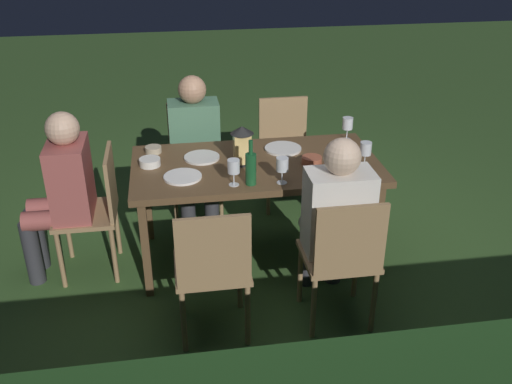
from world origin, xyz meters
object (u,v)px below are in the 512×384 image
chair_side_right_a (342,256)px  chair_head_far (96,207)px  chair_side_left_a (285,147)px  plate_a (283,149)px  bowl_bread (312,160)px  wine_glass_d (366,150)px  wine_glass_c (282,166)px  person_in_cream (334,216)px  green_bottle_on_table (251,168)px  person_in_rust (62,188)px  lantern_centerpiece (242,143)px  bowl_olives (153,149)px  plate_c (183,177)px  chair_side_right_b (213,267)px  plate_b (202,157)px  wine_glass_b (348,124)px  dining_table (256,171)px  person_in_green (195,144)px  bowl_salad (150,162)px  chair_side_left_b (195,152)px  wine_glass_a (234,168)px

chair_side_right_a → chair_head_far: bearing=-29.4°
chair_side_left_a → chair_side_right_a: size_ratio=1.00×
plate_a → bowl_bread: 0.30m
wine_glass_d → wine_glass_c: bearing=15.4°
person_in_cream → green_bottle_on_table: bearing=-34.6°
person_in_rust → lantern_centerpiece: bearing=-180.0°
chair_head_far → bowl_olives: 0.56m
person_in_cream → wine_glass_c: 0.45m
plate_c → wine_glass_d: bearing=179.7°
chair_side_left_a → chair_head_far: 1.66m
chair_side_right_b → wine_glass_c: bearing=-134.5°
person_in_cream → chair_side_left_a: bearing=-90.0°
chair_side_right_a → bowl_olives: size_ratio=7.73×
bowl_olives → plate_b: bearing=154.6°
chair_side_right_b → wine_glass_b: (-1.09, -1.12, 0.36)m
lantern_centerpiece → bowl_bread: (-0.46, 0.07, -0.12)m
plate_a → bowl_bread: bowl_bread is taller
dining_table → person_in_green: (0.37, -0.62, -0.03)m
green_bottle_on_table → wine_glass_c: 0.19m
chair_side_right_a → green_bottle_on_table: size_ratio=3.00×
lantern_centerpiece → wine_glass_b: 0.87m
person_in_green → bowl_bread: size_ratio=8.49×
person_in_cream → person_in_rust: (1.64, -0.62, 0.00)m
plate_b → green_bottle_on_table: bearing=121.8°
dining_table → person_in_rust: bearing=0.0°
wine_glass_c → person_in_rust: bearing=-13.2°
chair_side_right_b → lantern_centerpiece: size_ratio=3.28×
lantern_centerpiece → green_bottle_on_table: (-0.01, 0.31, -0.04)m
chair_head_far → bowl_salad: chair_head_far is taller
wine_glass_d → plate_b: (1.05, -0.29, -0.11)m
plate_c → bowl_bread: size_ratio=1.79×
green_bottle_on_table → bowl_olives: (0.60, -0.59, -0.09)m
chair_side_right_a → wine_glass_b: wine_glass_b is taller
chair_side_right_a → plate_a: bearing=-81.6°
person_in_cream → plate_c: person_in_cream is taller
plate_b → bowl_bread: 0.74m
person_in_green → chair_side_left_a: bearing=-165.2°
chair_side_left_b → bowl_salad: (0.33, 0.75, 0.27)m
chair_side_right_b → wine_glass_d: bearing=-148.6°
wine_glass_c → plate_a: size_ratio=0.66×
dining_table → lantern_centerpiece: bearing=-0.1°
wine_glass_a → bowl_olives: wine_glass_a is taller
chair_head_far → green_bottle_on_table: 1.10m
chair_side_left_a → bowl_salad: (1.07, 0.75, 0.27)m
lantern_centerpiece → plate_a: (-0.31, -0.19, -0.14)m
dining_table → chair_side_right_b: chair_side_right_b is taller
chair_head_far → dining_table: bearing=180.0°
chair_side_left_b → chair_head_far: bearing=49.3°
person_in_rust → bowl_olives: size_ratio=10.22×
bowl_olives → bowl_bread: (-1.04, 0.36, 0.00)m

